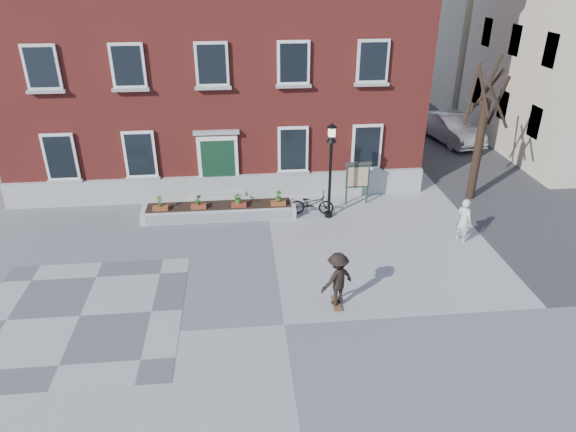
{
  "coord_description": "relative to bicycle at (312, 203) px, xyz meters",
  "views": [
    {
      "loc": [
        -1.06,
        -11.79,
        9.47
      ],
      "look_at": [
        0.5,
        4.0,
        1.5
      ],
      "focal_mm": 32.0,
      "sensor_mm": 36.0,
      "label": 1
    }
  ],
  "objects": [
    {
      "name": "parked_car",
      "position": [
        9.23,
        8.57,
        0.32
      ],
      "size": [
        2.6,
        5.09,
        1.6
      ],
      "primitive_type": "imported",
      "rotation": [
        0.0,
        0.0,
        0.19
      ],
      "color": "silver",
      "rests_on": "ground"
    },
    {
      "name": "side_street",
      "position": [
        16.21,
        12.71,
        6.55
      ],
      "size": [
        15.2,
        36.0,
        14.5
      ],
      "color": "#3C3C3F",
      "rests_on": "ground"
    },
    {
      "name": "skateboarder",
      "position": [
        -0.11,
        -6.26,
        0.46
      ],
      "size": [
        1.28,
        1.09,
        1.8
      ],
      "color": "brown",
      "rests_on": "ground"
    },
    {
      "name": "ground",
      "position": [
        -1.78,
        -7.08,
        -0.48
      ],
      "size": [
        100.0,
        100.0,
        0.0
      ],
      "primitive_type": "plane",
      "color": "gray",
      "rests_on": "ground"
    },
    {
      "name": "notice_board",
      "position": [
        2.07,
        0.85,
        0.79
      ],
      "size": [
        1.1,
        0.16,
        1.87
      ],
      "color": "#18311F",
      "rests_on": "ground"
    },
    {
      "name": "brick_building",
      "position": [
        -3.78,
        6.9,
        5.83
      ],
      "size": [
        18.4,
        10.85,
        12.6
      ],
      "color": "maroon",
      "rests_on": "ground"
    },
    {
      "name": "bystander",
      "position": [
        5.26,
        -2.8,
        0.38
      ],
      "size": [
        0.65,
        0.74,
        1.71
      ],
      "primitive_type": "imported",
      "rotation": [
        0.0,
        0.0,
        2.06
      ],
      "color": "silver",
      "rests_on": "ground"
    },
    {
      "name": "planter_assembly",
      "position": [
        -3.77,
        0.1,
        -0.17
      ],
      "size": [
        6.2,
        1.12,
        1.15
      ],
      "color": "silver",
      "rests_on": "ground"
    },
    {
      "name": "bare_tree",
      "position": [
        7.23,
        0.93,
        2.31
      ],
      "size": [
        1.83,
        1.83,
        6.16
      ],
      "color": "#2F2015",
      "rests_on": "ground"
    },
    {
      "name": "lamp_post",
      "position": [
        0.67,
        -0.31,
        2.06
      ],
      "size": [
        0.4,
        0.4,
        3.93
      ],
      "color": "black",
      "rests_on": "ground"
    },
    {
      "name": "checker_patch",
      "position": [
        -7.78,
        -6.08,
        -0.47
      ],
      "size": [
        6.0,
        6.0,
        0.01
      ],
      "primitive_type": "cube",
      "color": "#525254",
      "rests_on": "ground"
    },
    {
      "name": "bicycle",
      "position": [
        0.0,
        0.0,
        0.0
      ],
      "size": [
        1.88,
        0.85,
        0.95
      ],
      "primitive_type": "imported",
      "rotation": [
        0.0,
        0.0,
        1.45
      ],
      "color": "black",
      "rests_on": "ground"
    }
  ]
}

